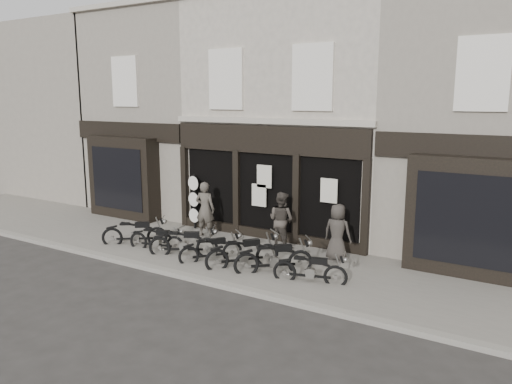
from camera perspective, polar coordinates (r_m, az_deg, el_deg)
The scene contains 18 objects.
ground_plane at distance 14.66m, azimuth -4.72°, elevation -8.41°, with size 90.00×90.00×0.00m, color #2D2B28.
pavement at distance 15.34m, azimuth -2.72°, elevation -7.27°, with size 30.00×4.20×0.12m, color slate.
kerb at distance 13.71m, azimuth -7.85°, elevation -9.57°, with size 30.00×0.25×0.13m, color gray.
central_building at distance 18.98m, azimuth 5.89°, elevation 8.53°, with size 7.30×6.22×8.34m.
neighbour_left at distance 22.44m, azimuth -9.12°, elevation 8.69°, with size 5.60×6.73×8.34m.
neighbour_right at distance 17.15m, azimuth 25.43°, elevation 7.18°, with size 5.60×6.73×8.34m.
filler_left at distance 28.48m, azimuth -21.68°, elevation 8.61°, with size 11.00×6.00×8.20m, color gray.
motorcycle_0 at distance 16.71m, azimuth -13.60°, elevation -4.83°, with size 1.83×1.44×1.01m.
motorcycle_1 at distance 15.97m, azimuth -11.22°, elevation -5.59°, with size 1.90×0.67×0.92m.
motorcycle_2 at distance 15.29m, azimuth -8.20°, elevation -6.09°, with size 1.92×1.27×1.01m.
motorcycle_3 at distance 14.72m, azimuth -5.10°, elevation -6.83°, with size 1.38×1.61×0.92m.
motorcycle_4 at distance 14.18m, azimuth -1.45°, elevation -7.27°, with size 1.58×1.84×1.05m.
motorcycle_5 at distance 13.73m, azimuth 2.11°, elevation -7.89°, with size 1.82×1.61×1.05m.
motorcycle_6 at distance 13.10m, azimuth 6.28°, elevation -9.10°, with size 1.90×0.80×0.93m.
man_left at distance 17.07m, azimuth -5.84°, elevation -1.95°, with size 0.69×0.45×1.89m, color #4E4840.
man_centre at distance 15.68m, azimuth 2.91°, elevation -3.22°, with size 0.87×0.68×1.80m, color #423B35.
man_right at distance 14.70m, azimuth 9.29°, elevation -4.55°, with size 0.82×0.53×1.67m, color #37322E.
advert_sign_post at distance 18.13m, azimuth -7.09°, elevation -1.35°, with size 0.51×0.33×2.10m.
Camera 1 is at (8.24, -11.13, 4.81)m, focal length 35.00 mm.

